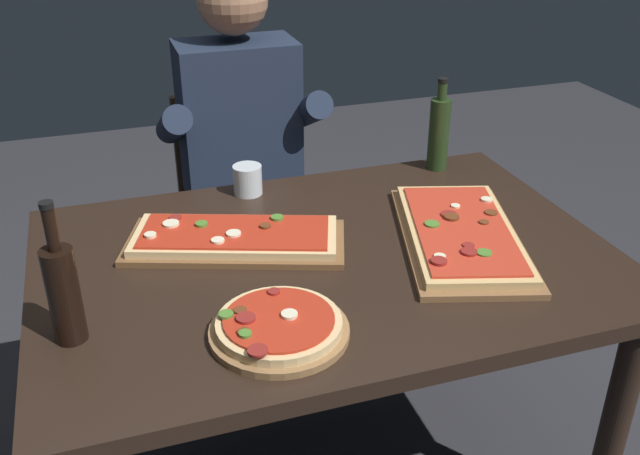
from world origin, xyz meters
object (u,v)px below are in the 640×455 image
(dining_table, at_px, (326,287))
(pizza_rectangular_front, at_px, (235,239))
(wine_bottle_dark, at_px, (63,291))
(pizza_rectangular_left, at_px, (461,234))
(pizza_round_far, at_px, (279,327))
(seated_diner, at_px, (243,150))
(tumbler_near_camera, at_px, (248,182))
(diner_chair, at_px, (240,205))
(oil_bottle_amber, at_px, (439,132))

(dining_table, relative_size, pizza_rectangular_front, 2.37)
(wine_bottle_dark, bearing_deg, pizza_rectangular_left, 7.19)
(dining_table, bearing_deg, pizza_round_far, -125.08)
(dining_table, xyz_separation_m, seated_diner, (-0.04, 0.74, 0.10))
(pizza_rectangular_left, xyz_separation_m, pizza_round_far, (-0.54, -0.24, -0.00))
(tumbler_near_camera, bearing_deg, diner_chair, 82.38)
(tumbler_near_camera, relative_size, diner_chair, 0.10)
(pizza_rectangular_left, xyz_separation_m, seated_diner, (-0.39, 0.78, -0.02))
(dining_table, xyz_separation_m, oil_bottle_amber, (0.50, 0.41, 0.21))
(pizza_rectangular_front, relative_size, tumbler_near_camera, 6.92)
(pizza_rectangular_left, bearing_deg, pizza_rectangular_front, 164.01)
(diner_chair, distance_m, seated_diner, 0.28)
(pizza_rectangular_left, xyz_separation_m, diner_chair, (-0.39, 0.90, -0.27))
(pizza_round_far, bearing_deg, tumbler_near_camera, 82.04)
(pizza_round_far, height_order, wine_bottle_dark, wine_bottle_dark)
(oil_bottle_amber, xyz_separation_m, seated_diner, (-0.54, 0.33, -0.12))
(pizza_rectangular_left, bearing_deg, pizza_round_far, -156.20)
(oil_bottle_amber, distance_m, diner_chair, 0.80)
(dining_table, relative_size, wine_bottle_dark, 4.55)
(pizza_rectangular_front, xyz_separation_m, oil_bottle_amber, (0.70, 0.29, 0.10))
(pizza_rectangular_front, height_order, diner_chair, diner_chair)
(pizza_round_far, bearing_deg, pizza_rectangular_front, 90.70)
(pizza_rectangular_left, distance_m, wine_bottle_dark, 0.96)
(pizza_rectangular_front, distance_m, tumbler_near_camera, 0.31)
(dining_table, height_order, tumbler_near_camera, tumbler_near_camera)
(pizza_rectangular_left, distance_m, diner_chair, 1.01)
(diner_chair, relative_size, seated_diner, 0.65)
(pizza_rectangular_left, relative_size, oil_bottle_amber, 2.15)
(dining_table, relative_size, diner_chair, 1.61)
(pizza_round_far, relative_size, oil_bottle_amber, 1.01)
(seated_diner, bearing_deg, diner_chair, 90.00)
(tumbler_near_camera, distance_m, diner_chair, 0.54)
(dining_table, relative_size, pizza_round_far, 4.85)
(tumbler_near_camera, xyz_separation_m, seated_diner, (0.06, 0.33, -0.03))
(pizza_rectangular_front, height_order, pizza_rectangular_left, same)
(oil_bottle_amber, distance_m, seated_diner, 0.64)
(pizza_rectangular_front, distance_m, oil_bottle_amber, 0.77)
(dining_table, xyz_separation_m, pizza_rectangular_left, (0.34, -0.04, 0.12))
(pizza_rectangular_front, bearing_deg, oil_bottle_amber, 22.53)
(wine_bottle_dark, xyz_separation_m, oil_bottle_amber, (1.10, 0.57, 0.00))
(pizza_rectangular_front, distance_m, pizza_round_far, 0.40)
(oil_bottle_amber, height_order, tumbler_near_camera, oil_bottle_amber)
(pizza_rectangular_left, height_order, oil_bottle_amber, oil_bottle_amber)
(dining_table, height_order, pizza_rectangular_left, pizza_rectangular_left)
(wine_bottle_dark, bearing_deg, dining_table, 15.05)
(diner_chair, height_order, seated_diner, seated_diner)
(dining_table, distance_m, tumbler_near_camera, 0.44)
(tumbler_near_camera, relative_size, seated_diner, 0.06)
(diner_chair, bearing_deg, seated_diner, -90.00)
(pizza_rectangular_left, relative_size, tumbler_near_camera, 7.21)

